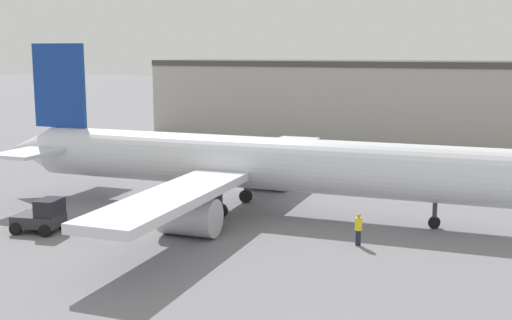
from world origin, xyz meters
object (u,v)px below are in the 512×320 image
(ground_crew_worker, at_px, (358,228))
(belt_loader_truck, at_px, (196,213))
(baggage_tug, at_px, (42,216))
(airplane, at_px, (242,163))

(ground_crew_worker, height_order, belt_loader_truck, belt_loader_truck)
(ground_crew_worker, bearing_deg, baggage_tug, 128.13)
(ground_crew_worker, height_order, baggage_tug, baggage_tug)
(airplane, xyz_separation_m, belt_loader_truck, (-0.65, -5.10, -2.22))
(belt_loader_truck, bearing_deg, ground_crew_worker, -28.16)
(baggage_tug, relative_size, belt_loader_truck, 0.76)
(ground_crew_worker, distance_m, baggage_tug, 18.23)
(belt_loader_truck, bearing_deg, airplane, 51.09)
(ground_crew_worker, relative_size, belt_loader_truck, 0.46)
(airplane, bearing_deg, belt_loader_truck, -100.55)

